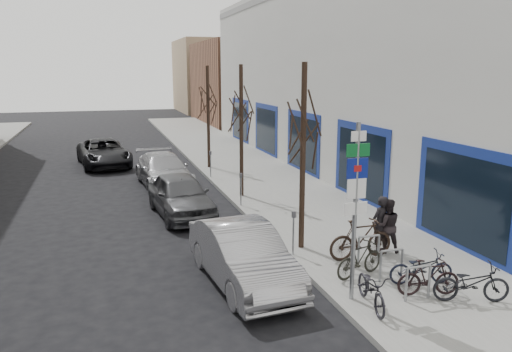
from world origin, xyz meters
TOP-DOWN VIEW (x-y plane):
  - ground at (0.00, 0.00)m, footprint 120.00×120.00m
  - sidewalk_east at (4.50, 10.00)m, footprint 5.00×70.00m
  - commercial_building at (17.00, 16.00)m, footprint 20.00×32.00m
  - brick_building_far at (13.00, 40.00)m, footprint 12.00×14.00m
  - tan_building_far at (13.50, 55.00)m, footprint 13.00×12.00m
  - highway_sign_pole at (2.40, -0.01)m, footprint 0.55×0.10m
  - bike_rack at (3.80, 0.60)m, footprint 0.66×2.26m
  - tree_near at (2.60, 3.50)m, footprint 1.80×1.80m
  - tree_mid at (2.60, 10.00)m, footprint 1.80×1.80m
  - tree_far at (2.60, 16.50)m, footprint 1.80×1.80m
  - meter_front at (2.15, 3.00)m, footprint 0.10×0.08m
  - meter_mid at (2.15, 8.50)m, footprint 0.10×0.08m
  - meter_back at (2.15, 14.00)m, footprint 0.10×0.08m
  - bike_near_left at (2.63, -0.49)m, footprint 0.78×1.70m
  - bike_near_right at (4.17, -0.37)m, footprint 1.54×0.77m
  - bike_mid_curb at (4.40, 0.23)m, footprint 1.65×0.81m
  - bike_mid_inner at (3.19, 1.08)m, footprint 1.62×0.89m
  - bike_far_curb at (4.90, -0.92)m, footprint 1.78×1.05m
  - bike_far_inner at (3.81, 2.15)m, footprint 1.93×0.59m
  - parked_car_front at (0.35, 1.86)m, footprint 2.00×4.69m
  - parked_car_mid at (-0.20, 8.35)m, footprint 2.23×4.68m
  - parked_car_back at (-0.20, 13.34)m, footprint 2.47×5.26m
  - lane_car at (-2.80, 19.36)m, footprint 3.17×5.66m
  - pedestrian_near at (4.59, 2.48)m, footprint 0.70×0.59m
  - pedestrian_far at (4.78, 2.41)m, footprint 0.68×0.55m

SIDE VIEW (x-z plane):
  - ground at x=0.00m, z-range 0.00..0.00m
  - sidewalk_east at x=4.50m, z-range 0.00..0.15m
  - bike_near_right at x=4.17m, z-range 0.15..1.05m
  - bike_mid_inner at x=3.19m, z-range 0.15..1.09m
  - bike_mid_curb at x=4.40m, z-range 0.15..1.11m
  - bike_near_left at x=2.63m, z-range 0.15..1.15m
  - bike_rack at x=3.80m, z-range 0.24..1.07m
  - bike_far_curb at x=4.90m, z-range 0.15..1.19m
  - bike_far_inner at x=3.81m, z-range 0.15..1.32m
  - parked_car_back at x=-0.20m, z-range 0.00..1.48m
  - lane_car at x=-2.80m, z-range 0.00..1.50m
  - parked_car_front at x=0.35m, z-range 0.00..1.50m
  - parked_car_mid at x=-0.20m, z-range 0.00..1.55m
  - meter_front at x=2.15m, z-range 0.28..1.55m
  - meter_mid at x=2.15m, z-range 0.28..1.55m
  - meter_back at x=2.15m, z-range 0.28..1.55m
  - pedestrian_far at x=4.78m, z-range 0.15..1.74m
  - pedestrian_near at x=4.59m, z-range 0.15..1.80m
  - highway_sign_pole at x=2.40m, z-range 0.36..4.56m
  - brick_building_far at x=13.00m, z-range 0.00..8.00m
  - tree_near at x=2.60m, z-range 1.35..6.85m
  - tree_mid at x=2.60m, z-range 1.35..6.85m
  - tree_far at x=2.60m, z-range 1.35..6.85m
  - tan_building_far at x=13.50m, z-range 0.00..9.00m
  - commercial_building at x=17.00m, z-range 0.00..10.00m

